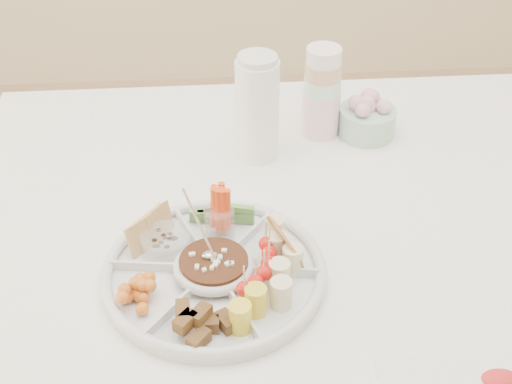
{
  "coord_description": "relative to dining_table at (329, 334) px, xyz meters",
  "views": [
    {
      "loc": [
        -0.25,
        -1.1,
        1.62
      ],
      "look_at": [
        -0.17,
        -0.1,
        0.87
      ],
      "focal_mm": 50.0,
      "sensor_mm": 36.0,
      "label": 1
    }
  ],
  "objects": [
    {
      "name": "placemat",
      "position": [
        0.13,
        -0.45,
        0.38
      ],
      "size": [
        0.3,
        0.11,
        0.01
      ],
      "primitive_type": "cube",
      "rotation": [
        0.0,
        0.0,
        -0.03
      ],
      "color": "silver",
      "rests_on": "dining_table"
    },
    {
      "name": "carrot_cucumber",
      "position": [
        -0.24,
        -0.07,
        0.44
      ],
      "size": [
        0.12,
        0.12,
        0.1
      ],
      "primitive_type": null,
      "rotation": [
        0.0,
        0.0,
        -0.14
      ],
      "color": "#FF4A18",
      "rests_on": "party_tray"
    },
    {
      "name": "pita_raisins",
      "position": [
        -0.36,
        -0.12,
        0.42
      ],
      "size": [
        0.14,
        0.14,
        0.07
      ],
      "primitive_type": null,
      "rotation": [
        0.0,
        0.0,
        -0.14
      ],
      "color": "tan",
      "rests_on": "party_tray"
    },
    {
      "name": "flower_bowl",
      "position": [
        0.1,
        0.25,
        0.43
      ],
      "size": [
        0.14,
        0.14,
        0.1
      ],
      "primitive_type": "cylinder",
      "rotation": [
        0.0,
        0.0,
        -0.12
      ],
      "color": "#9CCDB2",
      "rests_on": "dining_table"
    },
    {
      "name": "dining_table",
      "position": [
        0.0,
        0.0,
        0.0
      ],
      "size": [
        1.52,
        1.02,
        0.76
      ],
      "primitive_type": "cube",
      "color": "white",
      "rests_on": "floor"
    },
    {
      "name": "thermos",
      "position": [
        -0.15,
        0.19,
        0.5
      ],
      "size": [
        0.1,
        0.1,
        0.24
      ],
      "primitive_type": "cylinder",
      "rotation": [
        0.0,
        0.0,
        -0.14
      ],
      "color": "white",
      "rests_on": "dining_table"
    },
    {
      "name": "banana_tomato",
      "position": [
        -0.15,
        -0.28,
        0.44
      ],
      "size": [
        0.13,
        0.13,
        0.1
      ],
      "primitive_type": null,
      "rotation": [
        0.0,
        0.0,
        -0.14
      ],
      "color": "#CFB454",
      "rests_on": "party_tray"
    },
    {
      "name": "cherries",
      "position": [
        -0.38,
        -0.25,
        0.42
      ],
      "size": [
        0.11,
        0.11,
        0.04
      ],
      "primitive_type": null,
      "rotation": [
        0.0,
        0.0,
        -0.14
      ],
      "color": "orange",
      "rests_on": "party_tray"
    },
    {
      "name": "party_tray",
      "position": [
        -0.25,
        -0.2,
        0.4
      ],
      "size": [
        0.43,
        0.43,
        0.04
      ],
      "primitive_type": "cylinder",
      "rotation": [
        0.0,
        0.0,
        -0.14
      ],
      "color": "silver",
      "rests_on": "dining_table"
    },
    {
      "name": "granola_chunks",
      "position": [
        -0.27,
        -0.33,
        0.42
      ],
      "size": [
        0.11,
        0.11,
        0.04
      ],
      "primitive_type": null,
      "rotation": [
        0.0,
        0.0,
        -0.14
      ],
      "color": "#553614",
      "rests_on": "party_tray"
    },
    {
      "name": "cup_stack",
      "position": [
        -0.0,
        0.26,
        0.5
      ],
      "size": [
        0.1,
        0.1,
        0.23
      ],
      "primitive_type": "cylinder",
      "rotation": [
        0.0,
        0.0,
        -0.18
      ],
      "color": "silver",
      "rests_on": "dining_table"
    },
    {
      "name": "tortillas",
      "position": [
        -0.13,
        -0.15,
        0.42
      ],
      "size": [
        0.12,
        0.12,
        0.06
      ],
      "primitive_type": null,
      "rotation": [
        0.0,
        0.0,
        -0.14
      ],
      "color": "#AD7643",
      "rests_on": "party_tray"
    },
    {
      "name": "bean_dip",
      "position": [
        -0.25,
        -0.2,
        0.41
      ],
      "size": [
        0.13,
        0.13,
        0.04
      ],
      "primitive_type": "cylinder",
      "rotation": [
        0.0,
        0.0,
        -0.14
      ],
      "color": "black",
      "rests_on": "party_tray"
    }
  ]
}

